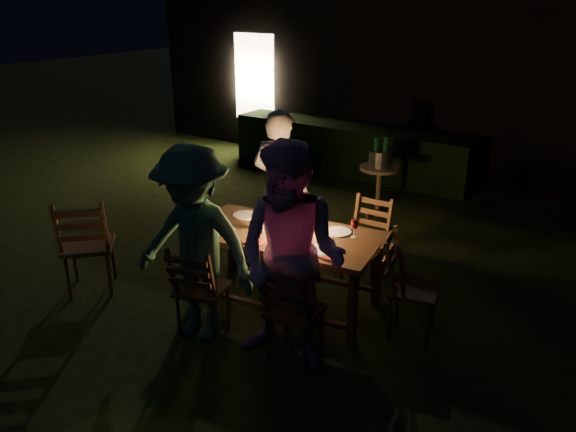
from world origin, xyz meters
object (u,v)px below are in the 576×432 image
Objects in this scene: chair_far_left at (278,235)px; chair_far_right at (364,256)px; bottle_bucket_b at (385,155)px; chair_end at (410,304)px; person_house_side at (280,188)px; chair_near_right at (294,327)px; bottle_bucket_a at (376,155)px; dining_table at (285,240)px; bottle_table at (261,215)px; side_table at (379,173)px; chair_spare at (90,261)px; lantern at (292,216)px; person_opp_left at (195,245)px; person_opp_right at (291,259)px; ice_bucket at (380,159)px; chair_near_left at (202,304)px.

chair_far_left is 1.00m from chair_far_right.
chair_far_left is at bearing 6.21° from chair_far_right.
chair_end is at bearing -60.08° from bottle_bucket_b.
chair_end is 0.55× the size of person_house_side.
chair_near_right is 2.91× the size of bottle_bucket_a.
bottle_table is at bearing 180.00° from dining_table.
person_house_side is at bearing -99.92° from side_table.
lantern is (1.82, 0.95, 0.58)m from chair_spare.
person_opp_left is at bearing -174.44° from chair_near_right.
chair_near_right is at bearing -48.86° from chair_end.
lantern is at bearing 61.48° from chair_far_right.
person_opp_right reaches higher than person_opp_left.
person_opp_right is at bearing -77.30° from bottle_bucket_b.
chair_end reaches higher than ice_bucket.
chair_far_right is at bearing -142.01° from chair_end.
person_house_side reaches higher than chair_spare.
dining_table is 6.78× the size of bottle_table.
person_opp_right is 0.96m from lantern.
side_table is 2.35× the size of ice_bucket.
chair_end is 3.18m from chair_spare.
chair_far_left is 1.68m from person_opp_left.
chair_near_right is 3.33× the size of bottle_table.
chair_near_left is 0.90m from chair_near_right.
bottle_bucket_b is at bearing 38.66° from bottle_bucket_a.
chair_far_left is 1.93m from person_opp_right.
lantern reaches higher than bottle_table.
bottle_table is at bearing 102.76° from chair_far_left.
chair_end is at bearing 46.85° from chair_near_right.
dining_table is 1.29m from chair_end.
bottle_bucket_b is (-0.75, 3.33, 0.58)m from chair_near_right.
person_opp_left is at bearing -43.26° from chair_spare.
person_house_side is (-0.24, 1.57, 0.59)m from chair_near_left.
chair_spare reaches higher than bottle_bucket_a.
chair_end is at bearing 137.77° from chair_far_right.
chair_end is 2.87m from bottle_bucket_a.
chair_far_left is at bearing 113.15° from bottle_table.
chair_far_right is 1.72m from person_opp_right.
chair_far_left reaches higher than chair_near_left.
dining_table is 0.96m from chair_far_left.
ice_bucket is (-0.24, 2.59, 0.15)m from dining_table.
chair_end is 1.33m from lantern.
chair_end is 1.36× the size of side_table.
bottle_bucket_a is (0.27, 1.86, 0.54)m from chair_far_left.
chair_far_right is 1.91m from side_table.
person_house_side reaches higher than chair_near_left.
bottle_bucket_a is at bearing -141.34° from side_table.
person_opp_right is at bearing -40.93° from bottle_table.
side_table is at bearing 89.93° from bottle_table.
bottle_bucket_a reaches higher than chair_end.
person_house_side is 0.92m from lantern.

